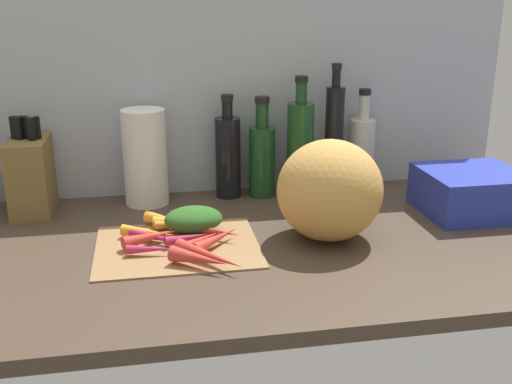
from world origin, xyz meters
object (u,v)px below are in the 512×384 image
object	(u,v)px
carrot_5	(154,236)
bottle_2	(300,148)
carrot_4	(199,259)
bottle_1	(262,157)
cutting_board	(177,246)
carrot_8	(209,255)
carrot_10	(188,238)
bottle_3	(334,138)
carrot_12	(185,224)
carrot_9	(207,230)
paper_towel_roll	(145,157)
carrot_1	(201,240)
carrot_11	(167,220)
bottle_0	(228,155)
bottle_4	(362,151)
knife_block	(31,174)
carrot_3	(149,233)
winter_squash	(330,190)
carrot_0	(151,249)
carrot_6	(216,239)
carrot_7	(177,222)
carrot_2	(161,239)
dish_rack	(472,192)

from	to	relation	value
carrot_5	bottle_2	world-z (taller)	bottle_2
carrot_4	bottle_1	xyz separation A→B (cm)	(21.19, 43.98, 8.32)
cutting_board	carrot_8	size ratio (longest dim) A/B	2.03
carrot_10	bottle_3	world-z (taller)	bottle_3
carrot_12	carrot_4	bearing A→B (deg)	-86.14
carrot_9	paper_towel_roll	xyz separation A→B (cm)	(-12.99, 27.45, 10.16)
carrot_1	carrot_11	bearing A→B (deg)	118.46
bottle_0	carrot_9	bearing A→B (deg)	-106.73
cutting_board	bottle_4	world-z (taller)	bottle_4
paper_towel_roll	knife_block	bearing A→B (deg)	-177.09
carrot_3	carrot_5	distance (cm)	2.84
winter_squash	carrot_5	bearing A→B (deg)	176.07
carrot_12	carrot_0	bearing A→B (deg)	-120.98
winter_squash	paper_towel_roll	bearing A→B (deg)	141.65
carrot_11	paper_towel_roll	size ratio (longest dim) A/B	0.45
paper_towel_roll	bottle_2	size ratio (longest dim) A/B	0.77
carrot_1	carrot_6	xyz separation A→B (cm)	(3.24, -0.47, 0.22)
carrot_0	carrot_4	world-z (taller)	carrot_4
knife_block	bottle_3	world-z (taller)	bottle_3
bottle_1	bottle_4	distance (cm)	28.71
bottle_1	bottle_4	size ratio (longest dim) A/B	0.96
carrot_0	carrot_9	bearing A→B (deg)	31.02
carrot_7	carrot_12	bearing A→B (deg)	-17.90
knife_block	bottle_1	size ratio (longest dim) A/B	0.90
carrot_10	carrot_9	bearing A→B (deg)	33.61
bottle_0	bottle_1	xyz separation A→B (cm)	(9.10, -1.02, -0.70)
carrot_3	carrot_11	bearing A→B (deg)	57.16
carrot_4	carrot_8	world-z (taller)	carrot_4
carrot_5	carrot_12	bearing A→B (deg)	44.50
carrot_8	bottle_1	world-z (taller)	bottle_1
cutting_board	carrot_0	distance (cm)	7.21
carrot_4	carrot_11	distance (cm)	24.08
paper_towel_roll	bottle_1	size ratio (longest dim) A/B	0.92
cutting_board	carrot_3	size ratio (longest dim) A/B	2.76
bottle_3	carrot_1	bearing A→B (deg)	-140.75
knife_block	cutting_board	bearing A→B (deg)	-40.73
carrot_5	carrot_10	xyz separation A→B (cm)	(7.41, -1.56, -0.28)
carrot_5	carrot_10	distance (cm)	7.58
carrot_8	carrot_9	bearing A→B (deg)	85.53
carrot_6	bottle_2	bearing A→B (deg)	49.88
carrot_6	carrot_2	bearing A→B (deg)	167.06
bottle_0	carrot_7	bearing A→B (deg)	-123.16
carrot_11	paper_towel_roll	bearing A→B (deg)	102.31
carrot_9	knife_block	size ratio (longest dim) A/B	0.67
cutting_board	bottle_4	bearing A→B (deg)	31.95
carrot_5	carrot_3	bearing A→B (deg)	112.19
carrot_5	carrot_7	distance (cm)	9.53
carrot_8	carrot_9	size ratio (longest dim) A/B	1.06
cutting_board	carrot_5	bearing A→B (deg)	158.10
carrot_7	dish_rack	size ratio (longest dim) A/B	0.46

